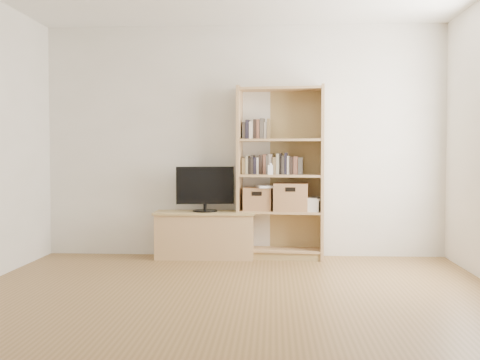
# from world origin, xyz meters

# --- Properties ---
(floor) EXTENTS (4.50, 5.00, 0.01)m
(floor) POSITION_xyz_m (0.00, 0.00, 0.00)
(floor) COLOR brown
(floor) RESTS_ON ground
(back_wall) EXTENTS (4.50, 0.02, 2.60)m
(back_wall) POSITION_xyz_m (0.00, 2.50, 1.30)
(back_wall) COLOR silver
(back_wall) RESTS_ON floor
(front_wall) EXTENTS (4.50, 0.02, 2.60)m
(front_wall) POSITION_xyz_m (0.00, -2.50, 1.30)
(front_wall) COLOR silver
(front_wall) RESTS_ON floor
(tv_stand) EXTENTS (1.08, 0.43, 0.49)m
(tv_stand) POSITION_xyz_m (-0.43, 2.30, 0.25)
(tv_stand) COLOR tan
(tv_stand) RESTS_ON floor
(bookshelf) EXTENTS (0.98, 0.43, 1.90)m
(bookshelf) POSITION_xyz_m (0.41, 2.33, 0.95)
(bookshelf) COLOR tan
(bookshelf) RESTS_ON floor
(television) EXTENTS (0.64, 0.16, 0.50)m
(television) POSITION_xyz_m (-0.43, 2.30, 0.77)
(television) COLOR black
(television) RESTS_ON tv_stand
(books_row_mid) EXTENTS (0.90, 0.22, 0.24)m
(books_row_mid) POSITION_xyz_m (0.41, 2.35, 1.05)
(books_row_mid) COLOR olive
(books_row_mid) RESTS_ON bookshelf
(books_row_upper) EXTENTS (0.37, 0.15, 0.19)m
(books_row_upper) POSITION_xyz_m (0.20, 2.37, 1.42)
(books_row_upper) COLOR olive
(books_row_upper) RESTS_ON bookshelf
(baby_monitor) EXTENTS (0.06, 0.04, 0.11)m
(baby_monitor) POSITION_xyz_m (0.30, 2.24, 0.98)
(baby_monitor) COLOR white
(baby_monitor) RESTS_ON bookshelf
(basket_left) EXTENTS (0.33, 0.27, 0.25)m
(basket_left) POSITION_xyz_m (0.16, 2.35, 0.66)
(basket_left) COLOR olive
(basket_left) RESTS_ON bookshelf
(basket_right) EXTENTS (0.40, 0.34, 0.31)m
(basket_right) POSITION_xyz_m (0.53, 2.31, 0.68)
(basket_right) COLOR olive
(basket_right) RESTS_ON bookshelf
(laptop) EXTENTS (0.38, 0.30, 0.03)m
(laptop) POSITION_xyz_m (0.32, 2.33, 0.80)
(laptop) COLOR silver
(laptop) RESTS_ON basket_left
(magazine_stack) EXTENTS (0.22, 0.29, 0.13)m
(magazine_stack) POSITION_xyz_m (0.74, 2.29, 0.59)
(magazine_stack) COLOR beige
(magazine_stack) RESTS_ON bookshelf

